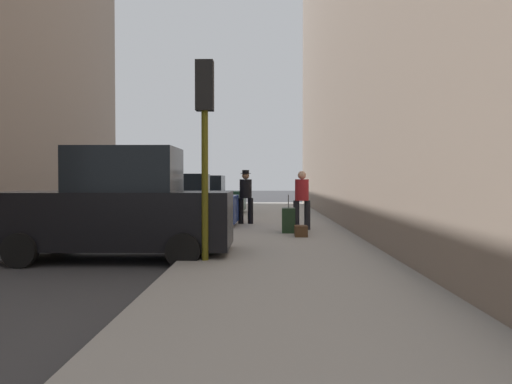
{
  "coord_description": "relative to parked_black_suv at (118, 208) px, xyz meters",
  "views": [
    {
      "loc": [
        5.58,
        -11.88,
        1.61
      ],
      "look_at": [
        5.31,
        3.58,
        1.23
      ],
      "focal_mm": 35.0,
      "sensor_mm": 36.0,
      "label": 1
    }
  ],
  "objects": [
    {
      "name": "pedestrian_in_red_jacket",
      "position": [
        4.02,
        4.61,
        0.07
      ],
      "size": [
        0.5,
        0.41,
        1.71
      ],
      "color": "black",
      "rests_on": "sidewalk"
    },
    {
      "name": "sidewalk",
      "position": [
        3.35,
        1.97,
        -0.96
      ],
      "size": [
        4.0,
        40.0,
        0.15
      ],
      "primitive_type": "cube",
      "color": "gray",
      "rests_on": "ground_plane"
    },
    {
      "name": "parked_blue_sedan",
      "position": [
        0.0,
        5.75,
        -0.18
      ],
      "size": [
        4.26,
        2.17,
        1.79
      ],
      "color": "navy",
      "rests_on": "ground_plane"
    },
    {
      "name": "fire_hydrant",
      "position": [
        1.8,
        7.35,
        -0.54
      ],
      "size": [
        0.42,
        0.22,
        0.7
      ],
      "color": "red",
      "rests_on": "sidewalk"
    },
    {
      "name": "parked_dark_green_sedan",
      "position": [
        0.0,
        12.16,
        -0.18
      ],
      "size": [
        4.25,
        2.16,
        1.79
      ],
      "color": "#193828",
      "rests_on": "ground_plane"
    },
    {
      "name": "traffic_light",
      "position": [
        1.85,
        -0.93,
        1.73
      ],
      "size": [
        0.32,
        0.32,
        3.6
      ],
      "color": "#514C0F",
      "rests_on": "sidewalk"
    },
    {
      "name": "ground_plane",
      "position": [
        -2.65,
        1.97,
        -1.03
      ],
      "size": [
        120.0,
        120.0,
        0.0
      ],
      "primitive_type": "plane",
      "color": "#38383A"
    },
    {
      "name": "duffel_bag",
      "position": [
        3.87,
        2.86,
        -0.74
      ],
      "size": [
        0.32,
        0.44,
        0.28
      ],
      "color": "#472D19",
      "rests_on": "sidewalk"
    },
    {
      "name": "rolling_suitcase",
      "position": [
        3.59,
        3.84,
        -0.54
      ],
      "size": [
        0.37,
        0.57,
        1.04
      ],
      "color": "black",
      "rests_on": "sidewalk"
    },
    {
      "name": "parked_black_suv",
      "position": [
        0.0,
        0.0,
        0.0
      ],
      "size": [
        4.61,
        2.08,
        2.25
      ],
      "color": "black",
      "rests_on": "ground_plane"
    },
    {
      "name": "pedestrian_with_fedora",
      "position": [
        2.3,
        6.55,
        0.1
      ],
      "size": [
        0.5,
        0.41,
        1.78
      ],
      "color": "black",
      "rests_on": "sidewalk"
    }
  ]
}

